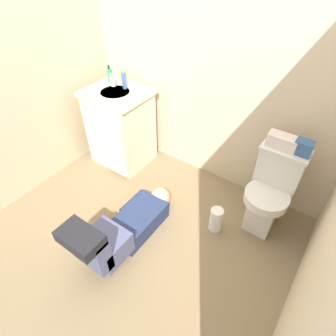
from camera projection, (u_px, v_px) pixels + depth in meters
name	position (u px, v px, depth m)	size (l,w,h in m)	color
ground_plane	(139.00, 235.00, 2.45)	(2.95, 3.09, 0.04)	#846D4D
wall_back	(213.00, 56.00, 2.32)	(2.61, 0.08, 2.40)	beige
wall_left	(3.00, 63.00, 2.20)	(0.08, 2.09, 2.40)	beige
toilet	(270.00, 192.00, 2.31)	(0.36, 0.46, 0.75)	silver
vanity_cabinet	(121.00, 127.00, 2.94)	(0.60, 0.53, 0.82)	beige
faucet	(126.00, 81.00, 2.73)	(0.02, 0.02, 0.10)	silver
person_plumber	(122.00, 228.00, 2.26)	(0.39, 1.06, 0.52)	navy
tissue_box	(282.00, 141.00, 2.10)	(0.22, 0.11, 0.10)	silver
toiletry_bag	(303.00, 148.00, 2.03)	(0.12, 0.09, 0.11)	#33598C
soap_dispenser	(110.00, 75.00, 2.79)	(0.06, 0.06, 0.17)	#39915B
bottle_clear	(113.00, 80.00, 2.73)	(0.05, 0.05, 0.12)	silver
bottle_amber	(124.00, 78.00, 2.74)	(0.06, 0.06, 0.14)	gold
bottle_blue	(124.00, 81.00, 2.67)	(0.04, 0.04, 0.16)	#3B66B6
paper_towel_roll	(216.00, 220.00, 2.40)	(0.11, 0.11, 0.24)	white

